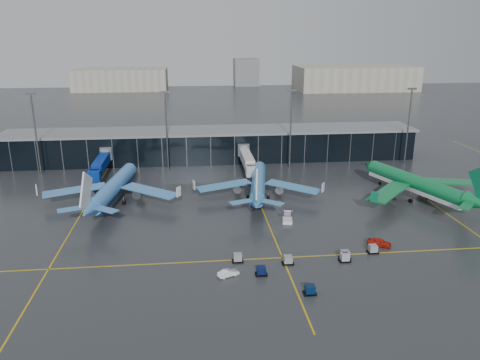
{
  "coord_description": "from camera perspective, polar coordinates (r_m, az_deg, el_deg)",
  "views": [
    {
      "loc": [
        -7.27,
        -97.57,
        42.79
      ],
      "look_at": [
        5.0,
        18.0,
        6.0
      ],
      "focal_mm": 35.0,
      "sensor_mm": 36.0,
      "label": 1
    }
  ],
  "objects": [
    {
      "name": "terminal_pier",
      "position": [
        164.05,
        -3.37,
        4.37
      ],
      "size": [
        142.0,
        17.0,
        10.7
      ],
      "color": "black",
      "rests_on": "ground"
    },
    {
      "name": "mobile_airstair",
      "position": [
        111.05,
        5.8,
        -4.76
      ],
      "size": [
        2.73,
        3.54,
        3.45
      ],
      "rotation": [
        0.0,
        0.0,
        -0.18
      ],
      "color": "white",
      "rests_on": "ground"
    },
    {
      "name": "jet_bridges",
      "position": [
        148.29,
        -16.63,
        1.87
      ],
      "size": [
        94.0,
        27.5,
        7.2
      ],
      "color": "#595B60",
      "rests_on": "ground"
    },
    {
      "name": "ground",
      "position": [
        106.79,
        -1.66,
        -6.06
      ],
      "size": [
        600.0,
        600.0,
        0.0
      ],
      "primitive_type": "plane",
      "color": "#282B2D",
      "rests_on": "ground"
    },
    {
      "name": "airliner_aer_lingus",
      "position": [
        132.63,
        20.64,
        0.7
      ],
      "size": [
        51.9,
        55.25,
        13.76
      ],
      "primitive_type": null,
      "rotation": [
        0.0,
        0.0,
        0.34
      ],
      "color": "#0D733A",
      "rests_on": "ground"
    },
    {
      "name": "distant_hangars",
      "position": [
        373.63,
        2.84,
        12.32
      ],
      "size": [
        260.0,
        71.0,
        22.0
      ],
      "color": "#B2AD99",
      "rests_on": "ground"
    },
    {
      "name": "airliner_klm_near",
      "position": [
        126.03,
        2.27,
        0.65
      ],
      "size": [
        41.32,
        45.33,
        12.31
      ],
      "primitive_type": null,
      "rotation": [
        0.0,
        0.0,
        -0.17
      ],
      "color": "#3C83C5",
      "rests_on": "ground"
    },
    {
      "name": "service_van_white",
      "position": [
        87.42,
        -1.44,
        -11.25
      ],
      "size": [
        4.23,
        2.84,
        1.32
      ],
      "primitive_type": "imported",
      "rotation": [
        0.0,
        0.0,
        1.97
      ],
      "color": "white",
      "rests_on": "ground"
    },
    {
      "name": "flood_masts",
      "position": [
        150.89,
        -1.29,
        6.49
      ],
      "size": [
        203.0,
        0.5,
        25.5
      ],
      "color": "#595B60",
      "rests_on": "ground"
    },
    {
      "name": "service_van_red",
      "position": [
        102.94,
        16.62,
        -7.28
      ],
      "size": [
        5.17,
        4.19,
        1.66
      ],
      "primitive_type": "imported",
      "rotation": [
        0.0,
        0.0,
        1.03
      ],
      "color": "#B71B0E",
      "rests_on": "ground"
    },
    {
      "name": "airliner_arkefly",
      "position": [
        126.15,
        -15.2,
        0.26
      ],
      "size": [
        43.45,
        47.88,
        13.19
      ],
      "primitive_type": null,
      "rotation": [
        0.0,
        0.0,
        -0.14
      ],
      "color": "#4084D2",
      "rests_on": "ground"
    },
    {
      "name": "baggage_carts",
      "position": [
        91.68,
        8.44,
        -9.93
      ],
      "size": [
        29.88,
        15.56,
        1.7
      ],
      "color": "black",
      "rests_on": "ground"
    },
    {
      "name": "taxi_lines",
      "position": [
        117.61,
        2.81,
        -3.79
      ],
      "size": [
        220.0,
        120.0,
        0.02
      ],
      "color": "gold",
      "rests_on": "ground"
    }
  ]
}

